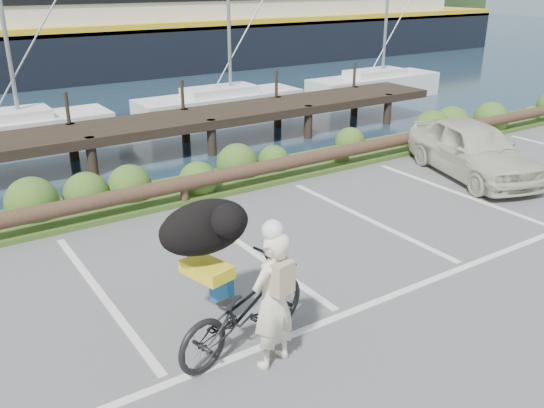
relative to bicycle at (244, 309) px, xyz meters
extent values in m
plane|color=#545456|center=(1.50, 0.26, -0.55)|extent=(72.00, 72.00, 0.00)
cube|color=#3D5B21|center=(1.50, 5.56, -0.50)|extent=(34.00, 1.60, 0.10)
imported|color=black|center=(0.00, 0.00, 0.00)|extent=(2.19, 1.20, 1.09)
imported|color=#F1E9CC|center=(0.12, -0.47, 0.32)|extent=(0.71, 0.55, 1.73)
ellipsoid|color=black|center=(-0.16, 0.65, 0.90)|extent=(0.87, 1.32, 0.70)
imported|color=beige|center=(7.87, 2.83, 0.10)|extent=(2.60, 4.09, 1.30)
camera|label=1|loc=(-3.09, -5.28, 3.80)|focal=38.00mm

